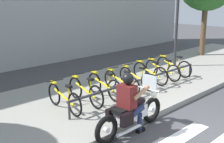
{
  "coord_description": "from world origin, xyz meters",
  "views": [
    {
      "loc": [
        -5.52,
        -2.32,
        3.05
      ],
      "look_at": [
        0.23,
        3.45,
        0.95
      ],
      "focal_mm": 46.83,
      "sensor_mm": 36.0,
      "label": 1
    }
  ],
  "objects_px": {
    "bicycle_4": "(136,77)",
    "motorcycle": "(131,113)",
    "rider": "(129,99)",
    "bike_rack": "(142,80)",
    "bicycle_3": "(121,82)",
    "bicycle_7": "(173,66)",
    "street_lamp": "(178,6)",
    "bicycle_0": "(64,98)",
    "bicycle_5": "(150,73)",
    "bicycle_6": "(162,70)",
    "bicycle_1": "(85,91)",
    "bicycle_2": "(104,86)"
  },
  "relations": [
    {
      "from": "bicycle_5",
      "to": "bicycle_3",
      "type": "bearing_deg",
      "value": 179.94
    },
    {
      "from": "rider",
      "to": "bicycle_4",
      "type": "xyz_separation_m",
      "value": [
        2.42,
        1.86,
        -0.35
      ]
    },
    {
      "from": "bicycle_2",
      "to": "bicycle_5",
      "type": "xyz_separation_m",
      "value": [
        2.16,
        0.0,
        -0.0
      ]
    },
    {
      "from": "street_lamp",
      "to": "bike_rack",
      "type": "bearing_deg",
      "value": -160.55
    },
    {
      "from": "bicycle_6",
      "to": "rider",
      "type": "bearing_deg",
      "value": -154.33
    },
    {
      "from": "street_lamp",
      "to": "motorcycle",
      "type": "bearing_deg",
      "value": -155.44
    },
    {
      "from": "motorcycle",
      "to": "street_lamp",
      "type": "bearing_deg",
      "value": 24.56
    },
    {
      "from": "bicycle_0",
      "to": "bicycle_7",
      "type": "distance_m",
      "value": 5.04
    },
    {
      "from": "motorcycle",
      "to": "bicycle_6",
      "type": "distance_m",
      "value": 4.22
    },
    {
      "from": "bicycle_2",
      "to": "bike_rack",
      "type": "height_order",
      "value": "bicycle_2"
    },
    {
      "from": "rider",
      "to": "bicycle_2",
      "type": "bearing_deg",
      "value": 62.09
    },
    {
      "from": "bicycle_4",
      "to": "bicycle_0",
      "type": "bearing_deg",
      "value": -179.98
    },
    {
      "from": "bicycle_6",
      "to": "bicycle_7",
      "type": "height_order",
      "value": "bicycle_7"
    },
    {
      "from": "bicycle_3",
      "to": "street_lamp",
      "type": "bearing_deg",
      "value": 10.79
    },
    {
      "from": "bicycle_2",
      "to": "bicycle_4",
      "type": "xyz_separation_m",
      "value": [
        1.44,
        0.0,
        -0.03
      ]
    },
    {
      "from": "bicycle_5",
      "to": "street_lamp",
      "type": "relative_size",
      "value": 0.37
    },
    {
      "from": "bicycle_1",
      "to": "bike_rack",
      "type": "distance_m",
      "value": 1.88
    },
    {
      "from": "bicycle_3",
      "to": "rider",
      "type": "bearing_deg",
      "value": -132.52
    },
    {
      "from": "bicycle_1",
      "to": "bicycle_6",
      "type": "height_order",
      "value": "bicycle_1"
    },
    {
      "from": "bicycle_5",
      "to": "bicycle_2",
      "type": "bearing_deg",
      "value": -180.0
    },
    {
      "from": "bicycle_2",
      "to": "bike_rack",
      "type": "xyz_separation_m",
      "value": [
        1.08,
        -0.55,
        0.07
      ]
    },
    {
      "from": "bicycle_7",
      "to": "motorcycle",
      "type": "bearing_deg",
      "value": -157.58
    },
    {
      "from": "motorcycle",
      "to": "bicycle_3",
      "type": "relative_size",
      "value": 1.35
    },
    {
      "from": "bicycle_0",
      "to": "bike_rack",
      "type": "bearing_deg",
      "value": -12.41
    },
    {
      "from": "rider",
      "to": "bike_rack",
      "type": "relative_size",
      "value": 0.26
    },
    {
      "from": "rider",
      "to": "bicycle_4",
      "type": "distance_m",
      "value": 3.07
    },
    {
      "from": "rider",
      "to": "bicycle_6",
      "type": "xyz_separation_m",
      "value": [
        3.86,
        1.86,
        -0.34
      ]
    },
    {
      "from": "bicycle_2",
      "to": "bicycle_7",
      "type": "relative_size",
      "value": 0.98
    },
    {
      "from": "motorcycle",
      "to": "bicycle_5",
      "type": "relative_size",
      "value": 1.38
    },
    {
      "from": "rider",
      "to": "motorcycle",
      "type": "bearing_deg",
      "value": -1.78
    },
    {
      "from": "bicycle_0",
      "to": "bicycle_2",
      "type": "height_order",
      "value": "bicycle_2"
    },
    {
      "from": "bicycle_6",
      "to": "bicycle_2",
      "type": "bearing_deg",
      "value": -179.98
    },
    {
      "from": "bicycle_4",
      "to": "motorcycle",
      "type": "bearing_deg",
      "value": -141.59
    },
    {
      "from": "bike_rack",
      "to": "rider",
      "type": "bearing_deg",
      "value": -147.74
    },
    {
      "from": "bicycle_0",
      "to": "bicycle_2",
      "type": "bearing_deg",
      "value": -0.04
    },
    {
      "from": "bicycle_0",
      "to": "bicycle_3",
      "type": "height_order",
      "value": "bicycle_0"
    },
    {
      "from": "bicycle_2",
      "to": "bicycle_6",
      "type": "relative_size",
      "value": 0.98
    },
    {
      "from": "bicycle_0",
      "to": "bicycle_1",
      "type": "xyz_separation_m",
      "value": [
        0.72,
        -0.0,
        0.01
      ]
    },
    {
      "from": "bicycle_7",
      "to": "street_lamp",
      "type": "xyz_separation_m",
      "value": [
        1.31,
        0.8,
        2.16
      ]
    },
    {
      "from": "street_lamp",
      "to": "bicycle_4",
      "type": "bearing_deg",
      "value": -167.05
    },
    {
      "from": "bicycle_7",
      "to": "bicycle_2",
      "type": "bearing_deg",
      "value": -179.99
    },
    {
      "from": "bicycle_0",
      "to": "bicycle_3",
      "type": "bearing_deg",
      "value": 0.02
    },
    {
      "from": "bicycle_2",
      "to": "bicycle_7",
      "type": "bearing_deg",
      "value": 0.01
    },
    {
      "from": "bicycle_7",
      "to": "bicycle_0",
      "type": "bearing_deg",
      "value": 180.0
    },
    {
      "from": "bicycle_3",
      "to": "bicycle_6",
      "type": "height_order",
      "value": "bicycle_6"
    },
    {
      "from": "rider",
      "to": "street_lamp",
      "type": "xyz_separation_m",
      "value": [
        5.9,
        2.66,
        1.83
      ]
    },
    {
      "from": "bicycle_6",
      "to": "street_lamp",
      "type": "distance_m",
      "value": 3.08
    },
    {
      "from": "bicycle_5",
      "to": "street_lamp",
      "type": "height_order",
      "value": "street_lamp"
    },
    {
      "from": "bicycle_2",
      "to": "bicycle_5",
      "type": "relative_size",
      "value": 1.0
    },
    {
      "from": "bicycle_5",
      "to": "bicycle_1",
      "type": "bearing_deg",
      "value": 180.0
    }
  ]
}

